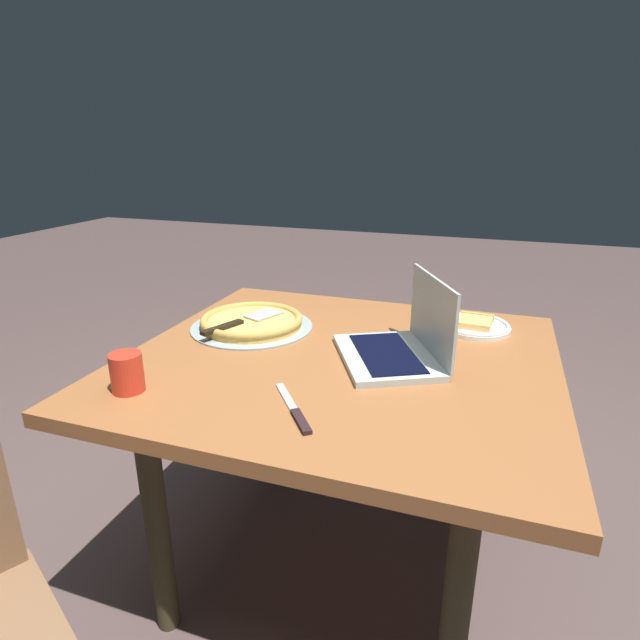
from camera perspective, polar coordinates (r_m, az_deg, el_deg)
name	(u,v)px	position (r m, az deg, el deg)	size (l,w,h in m)	color
ground_plane	(338,558)	(1.85, 2.00, -24.82)	(12.00, 12.00, 0.00)	brown
dining_table	(341,383)	(1.48, 2.29, -6.98)	(1.16, 1.06, 0.72)	#955A31
laptop	(400,343)	(1.42, 8.90, -2.56)	(0.37, 0.40, 0.23)	#B1BEB8
pizza_plate	(475,325)	(1.70, 16.76, -0.53)	(0.22, 0.22, 0.04)	silver
pizza_tray	(252,322)	(1.66, -7.58, -0.20)	(0.39, 0.39, 0.04)	#92A4A5
table_knife	(295,412)	(1.15, -2.75, -10.12)	(0.16, 0.20, 0.01)	silver
drink_cup	(127,372)	(1.31, -20.59, -5.42)	(0.08, 0.08, 0.10)	red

